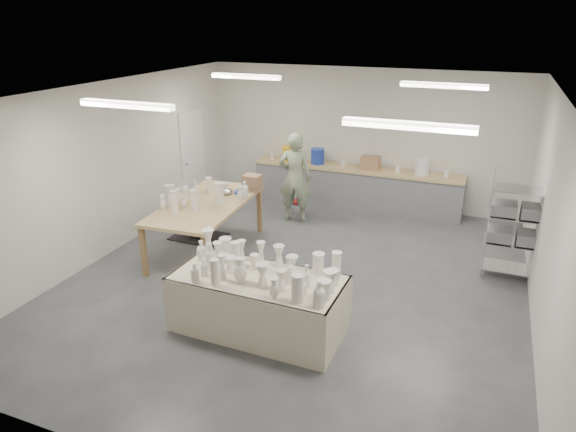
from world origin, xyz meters
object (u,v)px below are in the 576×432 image
at_px(drying_table, 259,301).
at_px(red_stool, 299,203).
at_px(work_table, 208,202).
at_px(potter, 295,177).

height_order(drying_table, red_stool, drying_table).
bearing_deg(work_table, potter, 61.20).
xyz_separation_m(potter, red_stool, (-0.00, 0.27, -0.64)).
xyz_separation_m(drying_table, red_stool, (-0.99, 4.21, -0.15)).
distance_m(potter, red_stool, 0.69).
relative_size(work_table, potter, 1.38).
xyz_separation_m(work_table, red_stool, (0.91, 2.20, -0.64)).
xyz_separation_m(work_table, potter, (0.91, 1.93, -0.00)).
bearing_deg(work_table, drying_table, -50.25).
distance_m(work_table, red_stool, 2.47).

